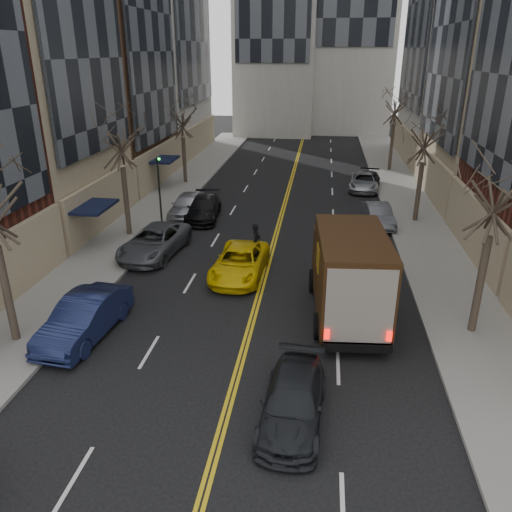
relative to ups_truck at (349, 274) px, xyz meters
The scene contains 19 objects.
sidewalk_left 20.03m from the ups_truck, 130.23° to the left, with size 4.00×66.00×0.15m, color slate.
sidewalk_right 16.17m from the ups_truck, 71.42° to the left, with size 4.00×66.00×0.15m, color slate.
tree_lf_mid 15.82m from the ups_truck, 147.03° to the left, with size 3.20×3.20×8.91m.
tree_lf_far 25.06m from the ups_truck, 120.86° to the left, with size 3.20×3.20×8.12m.
tree_rt_near 6.72m from the ups_truck, ahead, with size 3.20×3.20×8.71m.
tree_rt_mid 14.73m from the ups_truck, 69.61° to the left, with size 3.20×3.20×8.32m.
tree_rt_far 29.05m from the ups_truck, 80.12° to the left, with size 3.20×3.20×9.11m.
traffic_signal 15.25m from the ups_truck, 137.81° to the left, with size 0.29×0.26×4.70m.
ups_truck is the anchor object (origin of this frame).
observer_sedan 7.10m from the ups_truck, 105.08° to the right, with size 2.11×4.63×1.31m.
taxi 6.28m from the ups_truck, 146.22° to the left, with size 2.38×5.16×1.43m, color yellow.
pedestrian 7.53m from the ups_truck, 128.17° to the left, with size 0.70×0.46×1.93m, color black.
parked_lf_b 10.68m from the ups_truck, 163.56° to the right, with size 1.74×4.98×1.64m, color #131A3D.
parked_lf_c 11.65m from the ups_truck, 151.43° to the left, with size 2.54×5.50×1.53m, color #4D4F55.
parked_lf_d 15.12m from the ups_truck, 126.58° to the left, with size 2.01×4.95×1.44m, color black.
parked_lf_e 16.19m from the ups_truck, 129.09° to the left, with size 1.85×4.59×1.56m, color #B2B3BA.
parked_rt_a 12.52m from the ups_truck, 78.82° to the left, with size 1.46×4.20×1.38m, color #4F5057.
parked_rt_b 21.23m from the ups_truck, 84.30° to the left, with size 2.24×4.87×1.35m, color #A5A9AD.
parked_rt_c 21.48m from the ups_truck, 83.53° to the left, with size 1.86×4.58×1.33m, color black.
Camera 1 is at (2.56, -7.21, 10.45)m, focal length 35.00 mm.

